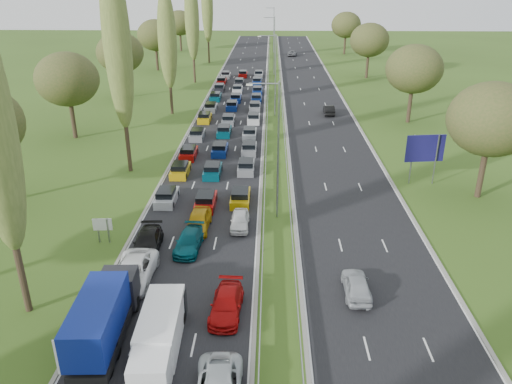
{
  "coord_description": "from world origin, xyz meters",
  "views": [
    {
      "loc": [
        3.8,
        3.13,
        19.62
      ],
      "look_at": [
        2.57,
        45.01,
        1.5
      ],
      "focal_mm": 35.0,
      "sensor_mm": 36.0,
      "label": 1
    }
  ],
  "objects_px": {
    "blue_lorry": "(104,316)",
    "direction_sign": "(425,151)",
    "near_car_3": "(147,242)",
    "info_sign": "(103,227)",
    "white_van_front": "(162,324)",
    "white_van_rear": "(156,351)",
    "near_car_2": "(133,272)"
  },
  "relations": [
    {
      "from": "blue_lorry",
      "to": "white_van_rear",
      "type": "distance_m",
      "value": 3.98
    },
    {
      "from": "white_van_front",
      "to": "direction_sign",
      "type": "height_order",
      "value": "direction_sign"
    },
    {
      "from": "near_car_2",
      "to": "info_sign",
      "type": "xyz_separation_m",
      "value": [
        -3.79,
        5.57,
        0.55
      ]
    },
    {
      "from": "white_van_rear",
      "to": "direction_sign",
      "type": "height_order",
      "value": "direction_sign"
    },
    {
      "from": "near_car_2",
      "to": "direction_sign",
      "type": "relative_size",
      "value": 1.11
    },
    {
      "from": "near_car_3",
      "to": "direction_sign",
      "type": "height_order",
      "value": "direction_sign"
    },
    {
      "from": "blue_lorry",
      "to": "direction_sign",
      "type": "relative_size",
      "value": 1.56
    },
    {
      "from": "white_van_rear",
      "to": "info_sign",
      "type": "relative_size",
      "value": 2.42
    },
    {
      "from": "info_sign",
      "to": "near_car_3",
      "type": "bearing_deg",
      "value": -18.21
    },
    {
      "from": "white_van_rear",
      "to": "info_sign",
      "type": "height_order",
      "value": "info_sign"
    },
    {
      "from": "blue_lorry",
      "to": "white_van_rear",
      "type": "height_order",
      "value": "blue_lorry"
    },
    {
      "from": "direction_sign",
      "to": "white_van_front",
      "type": "bearing_deg",
      "value": -131.26
    },
    {
      "from": "near_car_2",
      "to": "white_van_rear",
      "type": "distance_m",
      "value": 8.81
    },
    {
      "from": "blue_lorry",
      "to": "info_sign",
      "type": "xyz_separation_m",
      "value": [
        -3.8,
        11.72,
        -0.43
      ]
    },
    {
      "from": "near_car_3",
      "to": "white_van_rear",
      "type": "height_order",
      "value": "white_van_rear"
    },
    {
      "from": "white_van_rear",
      "to": "direction_sign",
      "type": "relative_size",
      "value": 0.98
    },
    {
      "from": "near_car_2",
      "to": "white_van_front",
      "type": "relative_size",
      "value": 1.05
    },
    {
      "from": "near_car_2",
      "to": "blue_lorry",
      "type": "height_order",
      "value": "blue_lorry"
    },
    {
      "from": "near_car_3",
      "to": "white_van_front",
      "type": "height_order",
      "value": "white_van_front"
    },
    {
      "from": "blue_lorry",
      "to": "white_van_front",
      "type": "height_order",
      "value": "blue_lorry"
    },
    {
      "from": "white_van_front",
      "to": "near_car_2",
      "type": "bearing_deg",
      "value": 116.89
    },
    {
      "from": "info_sign",
      "to": "blue_lorry",
      "type": "bearing_deg",
      "value": -72.04
    },
    {
      "from": "near_car_2",
      "to": "blue_lorry",
      "type": "bearing_deg",
      "value": -89.41
    },
    {
      "from": "near_car_3",
      "to": "blue_lorry",
      "type": "distance_m",
      "value": 10.52
    },
    {
      "from": "near_car_2",
      "to": "white_van_rear",
      "type": "height_order",
      "value": "white_van_rear"
    },
    {
      "from": "white_van_rear",
      "to": "direction_sign",
      "type": "xyz_separation_m",
      "value": [
        21.65,
        27.0,
        2.52
      ]
    },
    {
      "from": "near_car_3",
      "to": "white_van_front",
      "type": "distance_m",
      "value": 10.76
    },
    {
      "from": "near_car_3",
      "to": "blue_lorry",
      "type": "height_order",
      "value": "blue_lorry"
    },
    {
      "from": "white_van_front",
      "to": "near_car_3",
      "type": "bearing_deg",
      "value": 105.59
    },
    {
      "from": "white_van_front",
      "to": "info_sign",
      "type": "relative_size",
      "value": 2.61
    },
    {
      "from": "near_car_3",
      "to": "direction_sign",
      "type": "relative_size",
      "value": 0.96
    },
    {
      "from": "white_van_rear",
      "to": "info_sign",
      "type": "bearing_deg",
      "value": 114.15
    }
  ]
}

